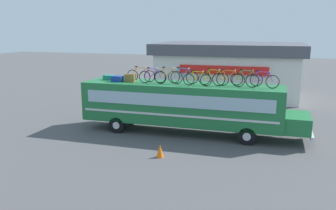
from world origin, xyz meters
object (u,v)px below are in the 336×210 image
luggage_bag_2 (117,79)px  rooftop_bicycle_8 (246,79)px  rooftop_bicycle_4 (183,77)px  rooftop_bicycle_5 (197,79)px  rooftop_bicycle_1 (141,75)px  rooftop_bicycle_3 (168,77)px  rooftop_bicycle_9 (262,81)px  bus (185,104)px  rooftop_bicycle_2 (152,77)px  traffic_cone (160,151)px  luggage_bag_3 (130,78)px  luggage_bag_1 (109,77)px  rooftop_bicycle_6 (213,78)px  rooftop_bicycle_7 (228,79)px

luggage_bag_2 → rooftop_bicycle_8: size_ratio=0.37×
rooftop_bicycle_4 → rooftop_bicycle_8: (3.60, 0.27, -0.01)m
rooftop_bicycle_5 → rooftop_bicycle_1: bearing=171.7°
rooftop_bicycle_3 → rooftop_bicycle_9: rooftop_bicycle_3 is taller
rooftop_bicycle_1 → rooftop_bicycle_5: (3.58, -0.52, -0.02)m
bus → rooftop_bicycle_9: 4.59m
rooftop_bicycle_1 → rooftop_bicycle_5: size_ratio=1.10×
rooftop_bicycle_2 → rooftop_bicycle_8: 5.36m
rooftop_bicycle_2 → bus: bearing=11.0°
traffic_cone → luggage_bag_3: bearing=128.0°
luggage_bag_1 → rooftop_bicycle_4: (4.83, -0.17, 0.25)m
luggage_bag_3 → rooftop_bicycle_3: size_ratio=0.35×
luggage_bag_2 → rooftop_bicycle_3: rooftop_bicycle_3 is taller
bus → rooftop_bicycle_3: (-1.01, -0.11, 1.59)m
rooftop_bicycle_5 → rooftop_bicycle_6: bearing=27.9°
luggage_bag_2 → rooftop_bicycle_6: (5.78, 0.33, 0.22)m
luggage_bag_3 → rooftop_bicycle_6: bearing=1.3°
bus → rooftop_bicycle_1: bearing=177.9°
rooftop_bicycle_5 → rooftop_bicycle_9: rooftop_bicycle_9 is taller
rooftop_bicycle_1 → rooftop_bicycle_7: bearing=-2.9°
luggage_bag_1 → luggage_bag_2: luggage_bag_2 is taller
rooftop_bicycle_7 → rooftop_bicycle_9: 1.82m
rooftop_bicycle_6 → traffic_cone: bearing=-112.1°
rooftop_bicycle_2 → rooftop_bicycle_8: (5.31, 0.73, -0.00)m
luggage_bag_2 → rooftop_bicycle_1: 1.44m
luggage_bag_1 → rooftop_bicycle_9: size_ratio=0.35×
rooftop_bicycle_4 → rooftop_bicycle_6: size_ratio=1.03×
rooftop_bicycle_3 → rooftop_bicycle_5: rooftop_bicycle_3 is taller
rooftop_bicycle_4 → rooftop_bicycle_8: size_ratio=1.02×
rooftop_bicycle_9 → luggage_bag_3: bearing=179.4°
rooftop_bicycle_6 → rooftop_bicycle_8: size_ratio=0.98×
rooftop_bicycle_6 → rooftop_bicycle_9: rooftop_bicycle_9 is taller
rooftop_bicycle_7 → rooftop_bicycle_1: bearing=177.1°
rooftop_bicycle_4 → rooftop_bicycle_7: 2.68m
luggage_bag_2 → rooftop_bicycle_4: bearing=5.7°
rooftop_bicycle_5 → rooftop_bicycle_7: (1.70, 0.26, 0.03)m
luggage_bag_2 → rooftop_bicycle_2: size_ratio=0.39×
rooftop_bicycle_1 → rooftop_bicycle_2: size_ratio=1.06×
rooftop_bicycle_2 → rooftop_bicycle_6: size_ratio=0.97×
rooftop_bicycle_1 → rooftop_bicycle_8: size_ratio=1.01×
rooftop_bicycle_1 → rooftop_bicycle_6: size_ratio=1.03×
bus → rooftop_bicycle_2: 2.50m
luggage_bag_1 → rooftop_bicycle_6: size_ratio=0.35×
rooftop_bicycle_7 → rooftop_bicycle_9: rooftop_bicycle_7 is taller
bus → rooftop_bicycle_9: size_ratio=7.38×
rooftop_bicycle_2 → rooftop_bicycle_9: bearing=1.8°
rooftop_bicycle_4 → luggage_bag_2: bearing=-174.3°
rooftop_bicycle_1 → traffic_cone: rooftop_bicycle_1 is taller
luggage_bag_2 → rooftop_bicycle_4: size_ratio=0.36×
luggage_bag_3 → rooftop_bicycle_4: size_ratio=0.34×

